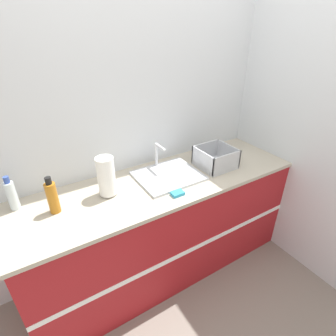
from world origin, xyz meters
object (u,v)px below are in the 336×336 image
dish_rack (215,159)px  paper_towel_roll (106,177)px  bottle_amber (52,197)px  bottle_clear (12,195)px  sink (168,175)px

dish_rack → paper_towel_roll: bearing=175.6°
paper_towel_roll → dish_rack: size_ratio=1.01×
bottle_amber → paper_towel_roll: bearing=0.9°
paper_towel_roll → bottle_amber: paper_towel_roll is taller
dish_rack → bottle_clear: (-1.49, 0.23, 0.04)m
paper_towel_roll → bottle_clear: size_ratio=1.20×
sink → dish_rack: sink is taller
dish_rack → bottle_clear: 1.51m
bottle_clear → bottle_amber: bearing=-38.0°
dish_rack → bottle_amber: bottle_amber is taller
dish_rack → sink: bearing=171.7°
bottle_amber → bottle_clear: bearing=142.0°
sink → bottle_amber: bearing=179.8°
bottle_amber → bottle_clear: 0.27m
sink → bottle_clear: 1.08m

